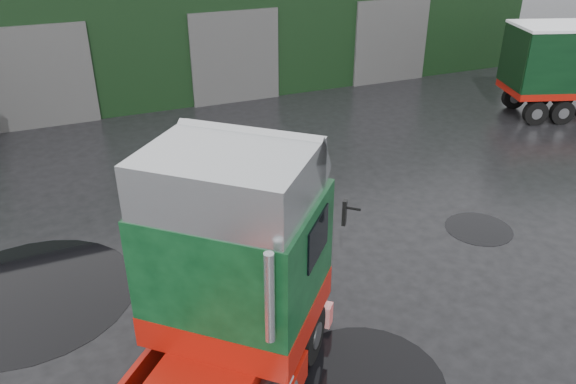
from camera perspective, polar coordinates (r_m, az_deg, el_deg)
The scene contains 6 objects.
ground at distance 13.68m, azimuth 5.76°, elevation -9.08°, with size 100.00×100.00×0.00m, color black.
warehouse at distance 30.86m, azimuth -9.18°, elevation 17.91°, with size 32.40×12.40×6.30m.
hero_tractor at distance 8.78m, azimuth -10.85°, elevation -14.44°, with size 3.17×7.48×4.65m, color #0C3519, non-canonical shape.
puddle_0 at distance 11.34m, azimuth 7.87°, elevation -18.53°, with size 3.06×3.06×0.01m, color black.
puddle_1 at distance 16.53m, azimuth 18.81°, elevation -3.55°, with size 1.84×1.84×0.01m, color black.
puddle_2 at distance 14.47m, azimuth -24.73°, elevation -9.55°, with size 4.83×4.83×0.01m, color black.
Camera 1 is at (-5.55, -9.51, 8.12)m, focal length 35.00 mm.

